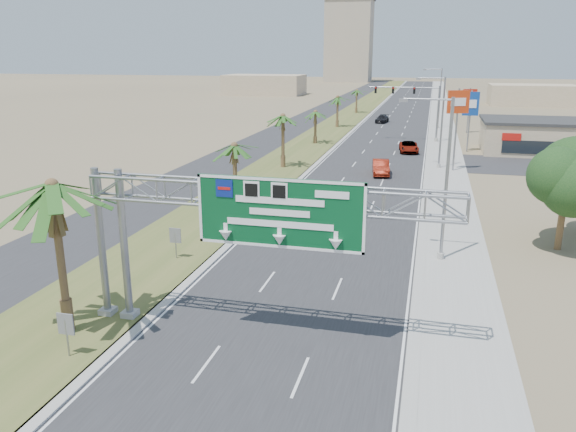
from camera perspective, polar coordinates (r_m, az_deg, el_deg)
The scene contains 29 objects.
road at distance 122.98m, azimuth 11.39°, elevation 10.10°, with size 12.00×300.00×0.02m, color #28282B.
sidewalk_right at distance 122.83m, azimuth 15.41°, elevation 9.85°, with size 4.00×300.00×0.10m, color #9E9B93.
median_grass at distance 123.90m, azimuth 6.70°, elevation 10.37°, with size 7.00×300.00×0.12m, color #4C5726.
opposing_road at distance 125.02m, azimuth 3.47°, elevation 10.47°, with size 8.00×300.00×0.02m, color #28282B.
sign_gantry at distance 24.18m, azimuth -4.17°, elevation 0.91°, with size 16.75×1.24×7.50m.
palm_near at distance 26.08m, azimuth -22.86°, elevation 2.77°, with size 5.70×5.70×8.35m.
palm_row_b at distance 47.55m, azimuth -5.47°, elevation 7.03°, with size 3.99×3.99×5.95m.
palm_row_c at distance 62.61m, azimuth -0.52°, elevation 10.01°, with size 3.99×3.99×6.75m.
palm_row_d at distance 80.18m, azimuth 2.82°, elevation 10.45°, with size 3.99×3.99×5.45m.
palm_row_e at distance 98.75m, azimuth 5.08°, elevation 11.88°, with size 3.99×3.99×6.15m.
palm_row_f at distance 123.46m, azimuth 7.01°, elevation 12.50°, with size 3.99×3.99×5.75m.
streetlight_near at distance 35.06m, azimuth 15.44°, elevation 2.89°, with size 3.27×0.44×10.00m.
streetlight_mid at distance 64.66m, azimuth 15.16°, elevation 8.79°, with size 3.27×0.44×10.00m.
streetlight_far at distance 100.49m, azimuth 15.04°, elevation 11.25°, with size 3.27×0.44×10.00m.
signal_mast at distance 84.51m, azimuth 13.63°, elevation 10.62°, with size 10.28×0.71×8.00m.
store_building at distance 80.41m, azimuth 25.55°, elevation 7.19°, with size 18.00×10.00×4.00m, color tan.
oak_near at distance 39.94m, azimuth 26.46°, elevation 3.10°, with size 4.50×4.50×6.80m.
median_signback_a at distance 25.53m, azimuth -21.63°, elevation -10.47°, with size 0.75×0.08×2.08m.
median_signback_b at distance 35.39m, azimuth -11.38°, elevation -2.18°, with size 0.75×0.08×2.08m.
tower_distant at distance 265.03m, azimuth 6.21°, elevation 17.21°, with size 20.00×16.00×35.00m, color tan.
building_distant_left at distance 179.93m, azimuth -2.41°, elevation 13.18°, with size 24.00×14.00×6.00m, color tan.
building_distant_right at distance 154.33m, azimuth 23.51°, elevation 11.21°, with size 20.00×12.00×5.00m, color tan.
car_left_lane at distance 45.81m, azimuth 3.25°, elevation 1.36°, with size 1.66×4.12×1.40m, color black.
car_mid_lane at distance 60.47m, azimuth 9.41°, elevation 4.90°, with size 1.68×4.82×1.59m, color maroon.
car_right_lane at distance 75.07m, azimuth 12.17°, elevation 6.86°, with size 2.33×5.06×1.41m, color gray.
car_far at distance 107.18m, azimuth 9.54°, elevation 9.69°, with size 1.92×4.72×1.37m, color black.
pole_sign_red_near at distance 63.26m, azimuth 16.88°, elevation 10.58°, with size 2.31×1.27×8.88m.
pole_sign_blue at distance 77.18m, azimuth 18.07°, elevation 10.55°, with size 2.02×0.53×7.89m.
pole_sign_red_far at distance 95.57m, azimuth 17.98°, elevation 11.34°, with size 2.19×0.92×7.18m.
Camera 1 is at (6.37, -12.19, 12.41)m, focal length 35.00 mm.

